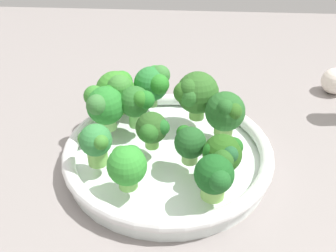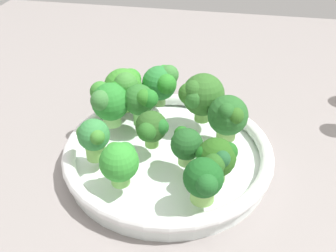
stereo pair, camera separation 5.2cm
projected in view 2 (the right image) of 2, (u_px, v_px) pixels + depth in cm
name	position (u px, v px, depth cm)	size (l,w,h in cm)	color
ground_plane	(196.00, 166.00, 56.72)	(130.00, 130.00, 2.50)	gray
bowl	(168.00, 154.00, 54.32)	(28.85, 28.85, 3.38)	white
broccoli_floret_0	(202.00, 95.00, 55.63)	(6.28, 6.78, 7.36)	#8ACA5E
broccoli_floret_1	(217.00, 158.00, 45.72)	(4.83, 4.85, 5.71)	#97CD71
broccoli_floret_2	(109.00, 100.00, 55.39)	(6.00, 5.97, 6.48)	#91CE72
broccoli_floret_3	(93.00, 137.00, 49.13)	(4.21, 4.26, 5.66)	#82C25A
broccoli_floret_4	(162.00, 82.00, 59.66)	(5.75, 5.58, 6.55)	#98CA73
broccoli_floret_5	(228.00, 116.00, 52.42)	(5.68, 5.52, 6.43)	#8CBF5D
broccoli_floret_6	(186.00, 144.00, 48.68)	(4.30, 4.06, 5.01)	#98C86F
broccoli_floret_7	(152.00, 128.00, 51.21)	(5.12, 4.58, 5.20)	#7ABD4F
broccoli_floret_8	(120.00, 161.00, 45.55)	(5.10, 4.69, 5.52)	#7AC356
broccoli_floret_9	(141.00, 101.00, 54.99)	(4.46, 5.16, 6.29)	#84D06A
broccoli_floret_10	(125.00, 87.00, 58.47)	(6.93, 5.93, 7.01)	#7AB04F
broccoli_floret_11	(205.00, 178.00, 42.88)	(5.54, 4.56, 5.57)	#94D264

